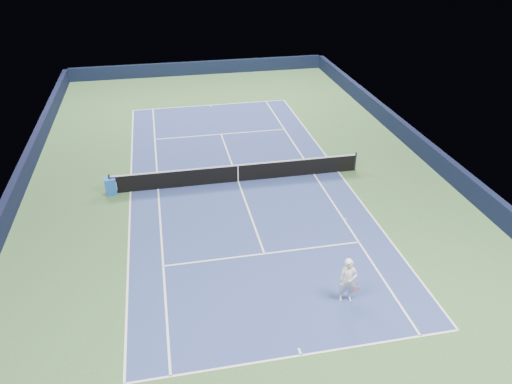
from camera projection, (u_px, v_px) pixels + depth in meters
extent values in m
plane|color=#385C32|center=(238.00, 181.00, 25.96)|extent=(40.00, 40.00, 0.00)
cube|color=black|center=(199.00, 68.00, 42.58)|extent=(22.00, 0.35, 1.10)
cube|color=black|center=(431.00, 154.00, 27.56)|extent=(0.35, 40.00, 1.10)
cube|color=black|center=(15.00, 193.00, 23.81)|extent=(0.35, 40.00, 1.10)
cube|color=navy|center=(238.00, 181.00, 25.95)|extent=(10.97, 23.77, 0.01)
cube|color=white|center=(211.00, 105.00, 36.08)|extent=(10.97, 0.08, 0.00)
cube|color=white|center=(301.00, 355.00, 15.82)|extent=(10.97, 0.08, 0.00)
cube|color=white|center=(338.00, 172.00, 26.90)|extent=(0.08, 23.77, 0.00)
cube|color=white|center=(130.00, 192.00, 25.00)|extent=(0.08, 23.77, 0.00)
cube|color=white|center=(314.00, 174.00, 26.66)|extent=(0.08, 23.77, 0.00)
cube|color=white|center=(158.00, 189.00, 25.24)|extent=(0.08, 23.77, 0.00)
cube|color=white|center=(221.00, 134.00, 31.41)|extent=(8.23, 0.08, 0.00)
cube|color=white|center=(264.00, 254.00, 20.50)|extent=(8.23, 0.08, 0.00)
cube|color=white|center=(238.00, 181.00, 25.95)|extent=(0.08, 12.80, 0.00)
cube|color=white|center=(211.00, 106.00, 35.95)|extent=(0.08, 0.30, 0.00)
cube|color=white|center=(300.00, 352.00, 15.95)|extent=(0.08, 0.30, 0.00)
cylinder|color=black|center=(110.00, 184.00, 24.58)|extent=(0.10, 0.10, 1.07)
cylinder|color=black|center=(355.00, 162.00, 26.80)|extent=(0.10, 0.10, 1.07)
cube|color=black|center=(238.00, 174.00, 25.73)|extent=(12.80, 0.03, 0.91)
cube|color=white|center=(238.00, 165.00, 25.49)|extent=(12.80, 0.04, 0.06)
cube|color=white|center=(238.00, 174.00, 25.73)|extent=(0.05, 0.04, 0.91)
cube|color=blue|center=(111.00, 186.00, 24.63)|extent=(0.59, 0.55, 0.86)
cube|color=white|center=(116.00, 185.00, 24.67)|extent=(0.05, 0.38, 0.38)
imported|color=white|center=(348.00, 280.00, 17.65)|extent=(0.71, 0.53, 1.78)
cylinder|color=pink|center=(356.00, 284.00, 17.76)|extent=(0.03, 0.03, 0.29)
cylinder|color=black|center=(356.00, 290.00, 17.88)|extent=(0.29, 0.02, 0.29)
cylinder|color=pink|center=(356.00, 290.00, 17.88)|extent=(0.31, 0.03, 0.31)
sphere|color=yellow|center=(345.00, 219.00, 17.56)|extent=(0.07, 0.07, 0.07)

